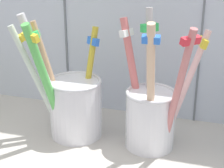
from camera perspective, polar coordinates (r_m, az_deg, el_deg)
name	(u,v)px	position (r cm, az deg, el deg)	size (l,w,h in cm)	color
counter_slab	(109,151)	(53.48, -0.48, -10.14)	(64.00, 22.00, 2.00)	#BCB7AD
toothbrush_cup_left	(72,103)	(53.45, -6.06, -2.84)	(12.04, 10.79, 18.23)	white
toothbrush_cup_right	(151,111)	(50.55, 6.06, -4.19)	(12.16, 9.14, 18.74)	white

